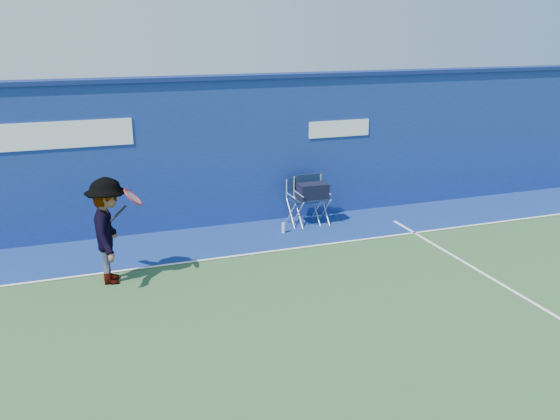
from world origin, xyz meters
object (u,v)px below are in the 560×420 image
object	(u,v)px
directors_chair_right	(303,210)
water_bottle	(284,228)
tennis_player	(109,231)
directors_chair_left	(312,204)

from	to	relation	value
directors_chair_right	water_bottle	distance (m)	0.76
tennis_player	water_bottle	bearing A→B (deg)	20.35
directors_chair_left	water_bottle	xyz separation A→B (m)	(-0.77, -0.37, -0.32)
directors_chair_right	tennis_player	distance (m)	4.42
directors_chair_left	directors_chair_right	world-z (taller)	directors_chair_left
water_bottle	tennis_player	size ratio (longest dim) A/B	0.12
directors_chair_left	water_bottle	size ratio (longest dim) A/B	4.76
water_bottle	tennis_player	world-z (taller)	tennis_player
water_bottle	tennis_player	xyz separation A→B (m)	(-3.44, -1.28, 0.77)
tennis_player	directors_chair_left	bearing A→B (deg)	21.34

